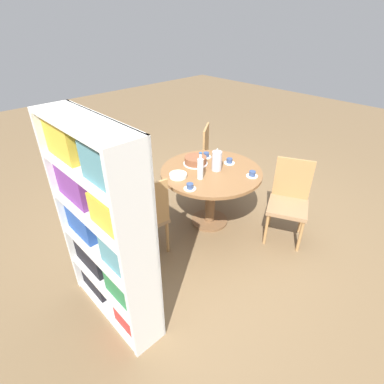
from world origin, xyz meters
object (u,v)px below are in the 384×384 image
object	(u,v)px
cup_c	(206,155)
chair_c	(145,216)
cake_main	(195,161)
cup_a	(229,161)
cup_b	(252,174)
water_bottle	(200,168)
chair_b	(215,157)
chair_a	(289,200)
bookshelf	(106,231)
coffee_pot	(217,160)
cup_d	(190,187)

from	to	relation	value
cup_c	chair_c	bearing A→B (deg)	100.64
cake_main	cup_a	bearing A→B (deg)	-130.80
cup_a	cup_b	xyz separation A→B (m)	(-0.38, 0.07, 0.00)
water_bottle	chair_b	bearing A→B (deg)	-56.15
chair_a	water_bottle	size ratio (longest dim) A/B	3.00
bookshelf	coffee_pot	bearing A→B (deg)	100.12
bookshelf	cup_b	distance (m)	1.71
cup_d	cup_b	bearing A→B (deg)	-112.13
chair_b	cup_c	world-z (taller)	chair_b
cup_b	cup_d	distance (m)	0.73
chair_c	cup_b	world-z (taller)	chair_c
chair_a	cup_a	distance (m)	0.80
cup_c	chair_a	bearing A→B (deg)	-167.15
water_bottle	cup_b	world-z (taller)	water_bottle
chair_c	coffee_pot	size ratio (longest dim) A/B	3.51
chair_b	cake_main	distance (m)	0.82
chair_b	coffee_pot	world-z (taller)	coffee_pot
chair_a	cup_a	bearing A→B (deg)	166.25
water_bottle	cup_c	distance (m)	0.56
cup_b	chair_a	bearing A→B (deg)	-146.74
coffee_pot	cup_a	distance (m)	0.26
chair_a	cup_d	world-z (taller)	chair_a
cake_main	cup_b	distance (m)	0.68
water_bottle	cup_c	size ratio (longest dim) A/B	2.39
chair_c	cup_b	bearing A→B (deg)	165.64
bookshelf	chair_b	bearing A→B (deg)	111.84
chair_b	cup_b	distance (m)	1.11
chair_a	cup_b	world-z (taller)	chair_a
chair_b	bookshelf	size ratio (longest dim) A/B	0.53
chair_c	water_bottle	world-z (taller)	water_bottle
cake_main	cup_d	bearing A→B (deg)	129.98
chair_c	cup_d	bearing A→B (deg)	163.15
bookshelf	cup_d	bearing A→B (deg)	99.75
water_bottle	cup_a	xyz separation A→B (m)	(0.02, -0.51, -0.10)
cup_b	cup_c	size ratio (longest dim) A/B	1.00
cup_b	cup_c	bearing A→B (deg)	0.30
chair_a	cup_c	distance (m)	1.11
coffee_pot	water_bottle	distance (m)	0.28
coffee_pot	cup_d	bearing A→B (deg)	100.87
cup_d	chair_c	bearing A→B (deg)	63.76
cake_main	cup_c	world-z (taller)	cake_main
bookshelf	chair_c	bearing A→B (deg)	122.52
water_bottle	cup_d	bearing A→B (deg)	109.84
chair_b	water_bottle	xyz separation A→B (m)	(-0.61, 0.91, 0.36)
water_bottle	cup_c	bearing A→B (deg)	-52.80
chair_a	chair_b	world-z (taller)	same
cake_main	cup_a	xyz separation A→B (m)	(-0.26, -0.30, -0.02)
coffee_pot	bookshelf	bearing A→B (deg)	100.12
water_bottle	cup_d	world-z (taller)	water_bottle
water_bottle	bookshelf	bearing A→B (deg)	101.66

